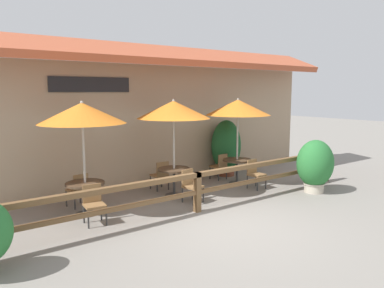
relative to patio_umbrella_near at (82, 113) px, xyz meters
name	(u,v)px	position (x,y,z in m)	size (l,w,h in m)	color
ground_plane	(227,224)	(2.18, -2.43, -2.34)	(60.00, 60.00, 0.00)	gray
building_facade	(134,114)	(2.18, 1.67, -0.18)	(14.28, 1.49, 4.23)	tan
patio_railing	(197,183)	(2.18, -1.38, -1.65)	(10.40, 0.14, 0.95)	brown
patio_umbrella_near	(82,113)	(0.00, 0.00, 0.00)	(1.95, 1.95, 2.61)	#B7B2A8
dining_table_near	(85,189)	(0.00, 0.00, -1.73)	(0.89, 0.89, 0.76)	#4C3826
chair_near_streetside	(94,202)	(-0.07, -0.66, -1.88)	(0.47, 0.47, 0.84)	olive
chair_near_wallside	(78,188)	(0.08, 0.66, -1.88)	(0.50, 0.50, 0.84)	olive
patio_umbrella_middle	(174,110)	(2.51, 0.09, 0.00)	(1.95, 1.95, 2.61)	#B7B2A8
dining_table_middle	(174,174)	(2.51, 0.09, -1.73)	(0.89, 0.89, 0.76)	#4C3826
chair_middle_streetside	(191,184)	(2.54, -0.65, -1.88)	(0.49, 0.49, 0.84)	olive
chair_middle_wallside	(161,174)	(2.54, 0.83, -1.88)	(0.43, 0.43, 0.84)	olive
patio_umbrella_far	(238,107)	(4.81, 0.05, 0.00)	(1.95, 1.95, 2.61)	#B7B2A8
dining_table_far	(237,164)	(4.81, 0.05, -1.73)	(0.89, 0.89, 0.76)	#4C3826
chair_far_streetside	(255,173)	(4.86, -0.66, -1.88)	(0.44, 0.44, 0.84)	olive
chair_far_wallside	(220,165)	(4.74, 0.77, -1.88)	(0.46, 0.46, 0.84)	olive
potted_plant_corner_fern	(315,165)	(5.88, -1.97, -1.55)	(1.08, 0.98, 1.49)	#B7AD99
potted_plant_small_flowering	(226,147)	(5.31, 1.12, -1.38)	(1.03, 0.93, 1.87)	brown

